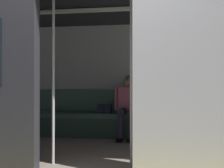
# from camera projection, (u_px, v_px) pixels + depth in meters

# --- Properties ---
(train_car) EXTENTS (6.40, 2.88, 2.32)m
(train_car) POSITION_uv_depth(u_px,v_px,m) (99.00, 49.00, 4.57)
(train_car) COLOR silver
(train_car) RESTS_ON ground_plane
(bench_seat) EXTENTS (3.13, 0.44, 0.46)m
(bench_seat) POSITION_uv_depth(u_px,v_px,m) (115.00, 119.00, 5.62)
(bench_seat) COLOR #4C7566
(bench_seat) RESTS_ON ground_plane
(person_seated) EXTENTS (0.55, 0.69, 1.19)m
(person_seated) POSITION_uv_depth(u_px,v_px,m) (128.00, 102.00, 5.53)
(person_seated) COLOR pink
(person_seated) RESTS_ON ground_plane
(handbag) EXTENTS (0.26, 0.15, 0.17)m
(handbag) POSITION_uv_depth(u_px,v_px,m) (104.00, 109.00, 5.68)
(handbag) COLOR #262D4C
(handbag) RESTS_ON bench_seat
(book) EXTENTS (0.17, 0.23, 0.03)m
(book) POSITION_uv_depth(u_px,v_px,m) (147.00, 113.00, 5.59)
(book) COLOR #26598C
(book) RESTS_ON bench_seat
(grab_pole_door) EXTENTS (0.04, 0.04, 2.18)m
(grab_pole_door) POSITION_uv_depth(u_px,v_px,m) (53.00, 77.00, 3.73)
(grab_pole_door) COLOR silver
(grab_pole_door) RESTS_ON ground_plane
(grab_pole_far) EXTENTS (0.04, 0.04, 2.18)m
(grab_pole_far) POSITION_uv_depth(u_px,v_px,m) (131.00, 77.00, 3.65)
(grab_pole_far) COLOR silver
(grab_pole_far) RESTS_ON ground_plane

